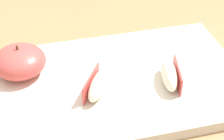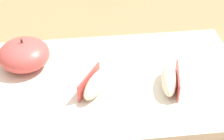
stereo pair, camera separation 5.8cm
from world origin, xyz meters
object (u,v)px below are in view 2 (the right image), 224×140
(apple_wedge_right, at_px, (170,80))
(apple_wedge_left, at_px, (96,84))
(apple_half_skin_up, at_px, (24,54))
(cutting_board, at_px, (112,84))

(apple_wedge_right, height_order, apple_wedge_left, same)
(apple_half_skin_up, height_order, apple_wedge_left, apple_half_skin_up)
(apple_half_skin_up, xyz_separation_m, apple_wedge_right, (0.23, -0.08, -0.01))
(apple_wedge_right, relative_size, apple_wedge_left, 1.02)
(apple_half_skin_up, relative_size, apple_wedge_right, 1.13)
(apple_half_skin_up, bearing_deg, apple_wedge_left, -35.22)
(cutting_board, distance_m, apple_half_skin_up, 0.15)
(apple_wedge_right, bearing_deg, apple_wedge_left, 178.12)
(cutting_board, height_order, apple_wedge_left, apple_wedge_left)
(apple_half_skin_up, xyz_separation_m, apple_wedge_left, (0.11, -0.08, -0.01))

